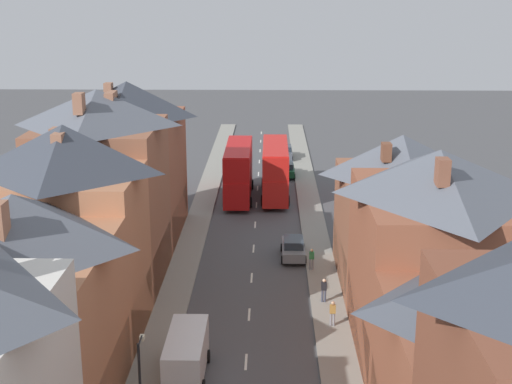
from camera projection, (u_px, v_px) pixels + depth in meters
name	position (u px, v px, depth m)	size (l,w,h in m)	color
pavement_left	(192.00, 239.00, 58.76)	(2.20, 104.00, 0.14)	gray
pavement_right	(316.00, 240.00, 58.57)	(2.20, 104.00, 0.14)	gray
centre_line_dashes	(254.00, 249.00, 56.76)	(0.14, 97.80, 0.01)	silver
terrace_row_left	(47.00, 264.00, 36.64)	(8.00, 56.80, 13.70)	#ADB2B7
terrace_row_right	(482.00, 335.00, 29.82)	(8.00, 47.72, 13.72)	#ADB2B7
double_decker_bus_lead	(275.00, 169.00, 70.27)	(2.74, 10.80, 5.30)	red
double_decker_bus_mid_street	(238.00, 171.00, 69.73)	(2.74, 10.80, 5.30)	red
car_near_silver	(293.00, 248.00, 54.63)	(1.90, 4.28, 1.61)	gray
car_parked_left_a	(285.00, 152.00, 86.76)	(1.90, 4.23, 1.70)	#4C515B
car_parked_right_a	(286.00, 169.00, 78.57)	(1.90, 4.18, 1.62)	#144728
delivery_van	(186.00, 354.00, 37.60)	(2.20, 5.20, 2.41)	white
pedestrian_mid_left	(333.00, 312.00, 43.16)	(0.36, 0.22, 1.61)	gray
pedestrian_mid_right	(324.00, 289.00, 46.51)	(0.36, 0.22, 1.61)	#3D4256
pedestrian_far_left	(312.00, 258.00, 51.87)	(0.36, 0.22, 1.61)	gray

